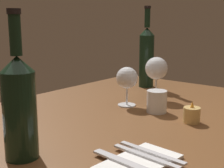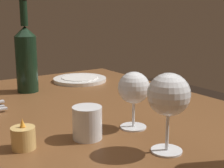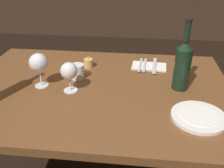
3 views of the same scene
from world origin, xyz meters
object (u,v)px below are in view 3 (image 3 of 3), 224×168
at_px(water_tumbler, 78,72).
at_px(table_knife, 155,65).
at_px(wine_bottle_second, 183,64).
at_px(fork_inner, 145,65).
at_px(wine_glass_right, 69,72).
at_px(folded_napkin, 149,66).
at_px(dinner_plate, 199,117).
at_px(votive_candle, 88,63).
at_px(fork_outer, 140,65).
at_px(wine_glass_left, 39,63).

bearing_deg(water_tumbler, table_knife, 24.36).
distance_m(wine_bottle_second, water_tumbler, 0.52).
relative_size(wine_bottle_second, fork_inner, 1.85).
bearing_deg(wine_glass_right, folded_napkin, 39.84).
relative_size(wine_glass_right, wine_bottle_second, 0.43).
bearing_deg(dinner_plate, folded_napkin, 111.84).
height_order(wine_glass_right, votive_candle, wine_glass_right).
relative_size(wine_glass_right, water_tumbler, 1.89).
height_order(wine_glass_right, table_knife, wine_glass_right).
xyz_separation_m(folded_napkin, fork_inner, (-0.02, 0.00, 0.01)).
distance_m(wine_glass_right, fork_outer, 0.46).
bearing_deg(fork_outer, wine_bottle_second, -50.03).
bearing_deg(water_tumbler, wine_bottle_second, -5.32).
bearing_deg(dinner_plate, votive_candle, 140.85).
relative_size(wine_glass_left, fork_inner, 0.93).
xyz_separation_m(votive_candle, dinner_plate, (0.53, -0.43, -0.02)).
xyz_separation_m(wine_bottle_second, water_tumbler, (-0.51, 0.05, -0.09)).
height_order(wine_glass_left, fork_inner, wine_glass_left).
bearing_deg(folded_napkin, table_knife, 0.00).
height_order(wine_glass_left, wine_bottle_second, wine_bottle_second).
height_order(votive_candle, fork_outer, votive_candle).
bearing_deg(wine_glass_left, dinner_plate, -14.76).
relative_size(fork_inner, table_knife, 0.86).
bearing_deg(table_knife, water_tumbler, -155.64).
distance_m(folded_napkin, table_knife, 0.03).
bearing_deg(fork_outer, fork_inner, 0.00).
relative_size(wine_glass_right, table_knife, 0.68).
relative_size(water_tumbler, votive_candle, 1.13).
height_order(dinner_plate, fork_outer, dinner_plate).
xyz_separation_m(fork_inner, fork_outer, (-0.02, 0.00, 0.00)).
bearing_deg(votive_candle, wine_bottle_second, -21.47).
bearing_deg(wine_bottle_second, votive_candle, 158.53).
xyz_separation_m(fork_inner, table_knife, (0.05, 0.00, 0.00)).
xyz_separation_m(fork_outer, table_knife, (0.08, 0.00, 0.00)).
bearing_deg(wine_glass_left, votive_candle, 52.64).
bearing_deg(wine_glass_left, wine_glass_right, -11.34).
distance_m(wine_glass_left, folded_napkin, 0.61).
distance_m(wine_glass_right, wine_bottle_second, 0.52).
xyz_separation_m(wine_bottle_second, fork_inner, (-0.17, 0.23, -0.11)).
height_order(wine_bottle_second, fork_outer, wine_bottle_second).
bearing_deg(folded_napkin, votive_candle, -173.56).
bearing_deg(fork_inner, water_tumbler, -152.27).
bearing_deg(wine_bottle_second, wine_glass_left, -175.46).
xyz_separation_m(wine_bottle_second, folded_napkin, (-0.14, 0.23, -0.12)).
height_order(folded_napkin, fork_outer, fork_outer).
distance_m(fork_outer, table_knife, 0.08).
relative_size(wine_glass_left, water_tumbler, 2.22).
bearing_deg(water_tumbler, fork_outer, 29.56).
relative_size(wine_glass_left, fork_outer, 0.93).
bearing_deg(folded_napkin, wine_glass_right, -140.16).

